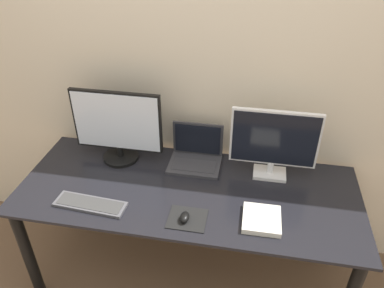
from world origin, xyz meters
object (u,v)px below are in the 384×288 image
Objects in this scene: monitor_right at (274,142)px; keyboard at (90,204)px; book at (262,219)px; mouse at (185,217)px; laptop at (197,154)px; monitor_left at (117,127)px.

monitor_right reaches higher than keyboard.
keyboard is 1.92× the size of book.
laptop is at bearing 93.17° from mouse.
laptop is at bearing 45.13° from keyboard.
keyboard is at bearing -154.50° from monitor_right.
book reaches higher than keyboard.
laptop is 1.52× the size of book.
mouse is at bearing -2.06° from keyboard.
monitor_left reaches higher than laptop.
keyboard is at bearing -134.87° from laptop.
monitor_left is at bearing 137.22° from mouse.
monitor_left is 1.11× the size of monitor_right.
mouse is at bearing -42.78° from monitor_left.
monitor_left reaches higher than book.
monitor_right is at bearing -5.71° from laptop.
monitor_right is at bearing 25.50° from keyboard.
book is at bearing -94.98° from monitor_right.
mouse reaches higher than book.
monitor_right is 0.44m from book.
monitor_left is 7.14× the size of mouse.
laptop reaches higher than mouse.
laptop is 0.79× the size of keyboard.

